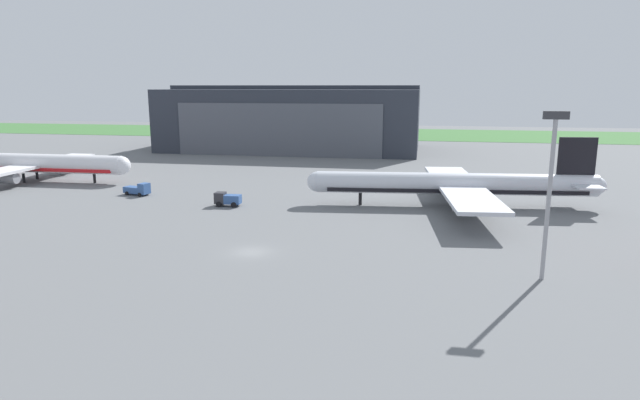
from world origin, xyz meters
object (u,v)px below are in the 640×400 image
object	(u,v)px
maintenance_hangar	(293,119)
apron_light_mast	(550,182)
baggage_tug	(227,199)
pushback_tractor	(138,189)
airliner_far_left	(456,185)
airliner_far_right	(36,164)

from	to	relation	value
maintenance_hangar	apron_light_mast	xyz separation A→B (m)	(52.96, -110.09, 0.75)
baggage_tug	pushback_tractor	xyz separation A→B (m)	(-19.34, 5.72, -0.15)
baggage_tug	apron_light_mast	size ratio (longest dim) A/B	0.25
maintenance_hangar	apron_light_mast	bearing A→B (deg)	-64.31
airliner_far_left	baggage_tug	world-z (taller)	airliner_far_left
pushback_tractor	airliner_far_right	bearing A→B (deg)	161.28
baggage_tug	apron_light_mast	world-z (taller)	apron_light_mast
maintenance_hangar	baggage_tug	bearing A→B (deg)	-84.04
airliner_far_left	airliner_far_right	xyz separation A→B (m)	(-85.11, 8.77, -0.07)
baggage_tug	pushback_tractor	distance (m)	20.17
maintenance_hangar	pushback_tractor	world-z (taller)	maintenance_hangar
maintenance_hangar	airliner_far_right	size ratio (longest dim) A/B	1.84
pushback_tractor	apron_light_mast	world-z (taller)	apron_light_mast
airliner_far_left	baggage_tug	distance (m)	37.93
baggage_tug	apron_light_mast	distance (m)	52.61
pushback_tractor	airliner_far_left	bearing A→B (deg)	0.91
maintenance_hangar	apron_light_mast	world-z (taller)	maintenance_hangar
maintenance_hangar	airliner_far_left	size ratio (longest dim) A/B	1.61
airliner_far_left	apron_light_mast	size ratio (longest dim) A/B	2.80
apron_light_mast	airliner_far_left	bearing A→B (deg)	101.82
airliner_far_right	pushback_tractor	size ratio (longest dim) A/B	8.01
airliner_far_left	baggage_tug	size ratio (longest dim) A/B	11.15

